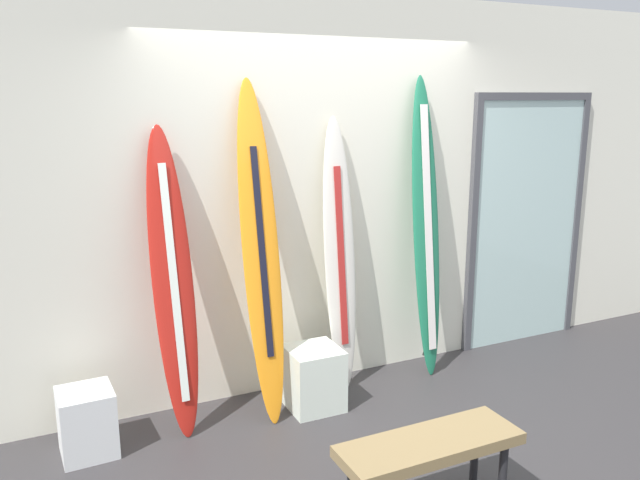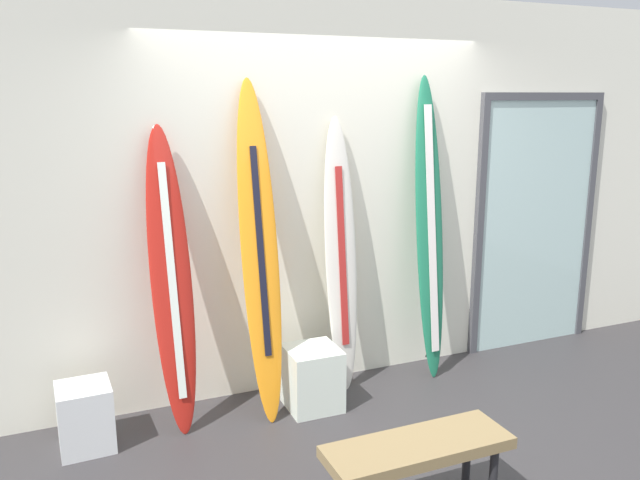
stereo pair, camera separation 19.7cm
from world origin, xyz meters
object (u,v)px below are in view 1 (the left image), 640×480
Objects in this scene: display_block_left at (314,378)px; surfboard_ivory at (340,256)px; surfboard_emerald at (426,231)px; surfboard_crimson at (173,283)px; bench at (430,450)px; display_block_center at (87,422)px; glass_door at (526,217)px; surfboard_sunset at (261,252)px.

surfboard_ivory is at bearing 37.32° from display_block_left.
surfboard_ivory is 0.72m from surfboard_emerald.
surfboard_crimson is 2.03× the size of bench.
surfboard_ivory is 1.96m from display_block_center.
glass_door is at bearing 8.68° from surfboard_emerald.
bench is (-0.99, -1.51, -0.74)m from surfboard_emerald.
surfboard_sunset reaches higher than display_block_left.
surfboard_ivory is 4.87× the size of display_block_center.
surfboard_emerald is 2.36× the size of bench.
display_block_center is at bearing -176.61° from surfboard_emerald.
surfboard_crimson is at bearing -175.80° from glass_door.
surfboard_sunset is at bearing 3.51° from display_block_center.
surfboard_emerald is (1.92, 0.05, 0.14)m from surfboard_crimson.
surfboard_emerald reaches higher than glass_door.
glass_door reaches higher than display_block_center.
surfboard_emerald reaches higher than surfboard_sunset.
glass_door is (3.06, 0.22, 0.13)m from surfboard_crimson.
display_block_center is 0.19× the size of glass_door.
surfboard_ivory is 1.70m from bench.
surfboard_ivory reaches higher than display_block_center.
bench is (0.92, -1.46, -0.59)m from surfboard_crimson.
display_block_center is (-1.15, -0.07, -0.91)m from surfboard_sunset.
bench is at bearing -57.75° from surfboard_crimson.
glass_door is (2.48, 0.25, -0.02)m from surfboard_sunset.
glass_door is (2.16, 0.37, 0.88)m from display_block_left.
surfboard_crimson reaches higher than display_block_center.
surfboard_ivory is at bearing -175.99° from glass_door.
surfboard_sunset is 1.46m from display_block_center.
surfboard_sunset is at bearing -174.22° from glass_door.
surfboard_crimson is 3.07m from glass_door.
glass_door is 2.81m from bench.
surfboard_crimson is 1.18m from display_block_left.
bench is (1.50, -1.37, 0.17)m from display_block_center.
display_block_center is 0.42× the size of bench.
display_block_left reaches higher than display_block_center.
surfboard_ivory is 0.87m from display_block_left.
surfboard_emerald is (0.70, -0.05, 0.13)m from surfboard_ivory.
display_block_left is 0.45× the size of bench.
glass_door is at bearing 4.01° from surfboard_ivory.
surfboard_sunset is 1.05× the size of glass_door.
glass_door is (1.84, 0.13, 0.11)m from surfboard_ivory.
surfboard_ivory is (1.21, 0.10, 0.01)m from surfboard_crimson.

